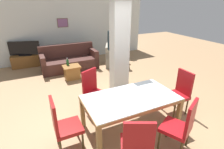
{
  "coord_description": "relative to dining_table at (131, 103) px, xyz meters",
  "views": [
    {
      "loc": [
        -1.62,
        -2.52,
        2.49
      ],
      "look_at": [
        0.0,
        0.86,
        0.88
      ],
      "focal_mm": 28.0,
      "sensor_mm": 36.0,
      "label": 1
    }
  ],
  "objects": [
    {
      "name": "armchair",
      "position": [
        1.44,
        3.52,
        -0.3
      ],
      "size": [
        1.14,
        1.14,
        0.84
      ],
      "rotation": [
        0.0,
        0.0,
        4.25
      ],
      "color": "#ACA38F",
      "rests_on": "ground_plane"
    },
    {
      "name": "coffee_table",
      "position": [
        -0.48,
        2.98,
        -0.36
      ],
      "size": [
        0.56,
        0.47,
        0.46
      ],
      "color": "brown",
      "rests_on": "ground_plane"
    },
    {
      "name": "back_wall",
      "position": [
        -0.0,
        5.21,
        0.76
      ],
      "size": [
        7.2,
        0.09,
        2.7
      ],
      "color": "silver",
      "rests_on": "ground_plane"
    },
    {
      "name": "dining_chair_far_left",
      "position": [
        -0.45,
        0.92,
        -0.05
      ],
      "size": [
        0.62,
        0.62,
        1.02
      ],
      "rotation": [
        0.0,
        0.0,
        -2.68
      ],
      "color": "maroon",
      "rests_on": "ground_plane"
    },
    {
      "name": "bottle",
      "position": [
        -0.57,
        3.11,
        -0.05
      ],
      "size": [
        0.08,
        0.08,
        0.25
      ],
      "color": "#194C23",
      "rests_on": "coffee_table"
    },
    {
      "name": "ground_plane",
      "position": [
        0.0,
        0.0,
        -0.6
      ],
      "size": [
        18.0,
        18.0,
        0.0
      ],
      "primitive_type": "plane",
      "color": "#A07C55"
    },
    {
      "name": "tv_screen",
      "position": [
        -1.83,
        4.93,
        0.14
      ],
      "size": [
        1.1,
        0.4,
        0.56
      ],
      "rotation": [
        0.0,
        0.0,
        2.83
      ],
      "color": "black",
      "rests_on": "tv_stand"
    },
    {
      "name": "dining_chair_near_right",
      "position": [
        0.45,
        -0.9,
        -0.05
      ],
      "size": [
        0.62,
        0.62,
        1.02
      ],
      "rotation": [
        0.0,
        0.0,
        0.47
      ],
      "color": "maroon",
      "rests_on": "ground_plane"
    },
    {
      "name": "dining_table",
      "position": [
        0.0,
        0.0,
        0.0
      ],
      "size": [
        1.84,
        1.03,
        0.73
      ],
      "color": "olive",
      "rests_on": "ground_plane"
    },
    {
      "name": "tv_stand",
      "position": [
        -1.83,
        4.93,
        -0.36
      ],
      "size": [
        1.12,
        0.4,
        0.47
      ],
      "color": "brown",
      "rests_on": "ground_plane"
    },
    {
      "name": "floor_lamp",
      "position": [
        2.42,
        4.67,
        0.8
      ],
      "size": [
        0.37,
        0.37,
        1.64
      ],
      "color": "#B7B7BC",
      "rests_on": "ground_plane"
    },
    {
      "name": "dining_chair_near_left",
      "position": [
        -0.45,
        -0.92,
        -0.05
      ],
      "size": [
        0.62,
        0.62,
        1.02
      ],
      "rotation": [
        0.0,
        0.0,
        -0.45
      ],
      "color": "maroon",
      "rests_on": "ground_plane"
    },
    {
      "name": "sofa",
      "position": [
        -0.35,
        3.93,
        -0.29
      ],
      "size": [
        2.08,
        0.88,
        0.92
      ],
      "rotation": [
        0.0,
        0.0,
        3.14
      ],
      "color": "#482822",
      "rests_on": "ground_plane"
    },
    {
      "name": "standing_person",
      "position": [
        0.97,
        2.85,
        0.41
      ],
      "size": [
        0.25,
        0.4,
        1.73
      ],
      "rotation": [
        0.0,
        0.0,
        1.48
      ],
      "color": "#294D64",
      "rests_on": "ground_plane"
    },
    {
      "name": "dining_chair_head_left",
      "position": [
        -1.34,
        0.0,
        -0.05
      ],
      "size": [
        0.46,
        0.46,
        1.02
      ],
      "rotation": [
        0.0,
        0.0,
        -1.57
      ],
      "color": "maroon",
      "rests_on": "ground_plane"
    },
    {
      "name": "dining_chair_head_right",
      "position": [
        1.32,
        0.0,
        -0.05
      ],
      "size": [
        0.46,
        0.46,
        1.02
      ],
      "rotation": [
        0.0,
        0.0,
        1.57
      ],
      "color": "maroon",
      "rests_on": "ground_plane"
    },
    {
      "name": "divider_pillar",
      "position": [
        0.56,
        1.56,
        0.75
      ],
      "size": [
        0.46,
        0.33,
        2.7
      ],
      "color": "silver",
      "rests_on": "ground_plane"
    }
  ]
}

